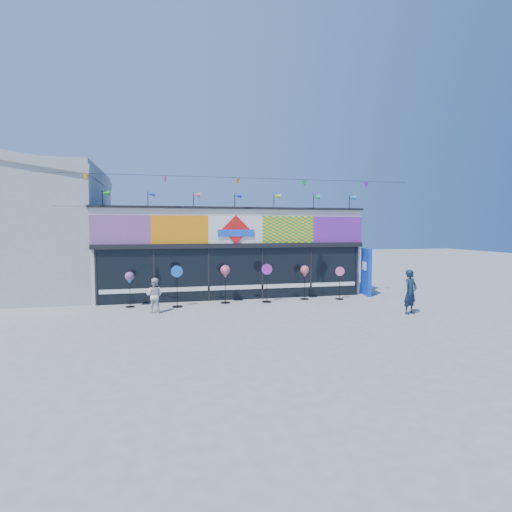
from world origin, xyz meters
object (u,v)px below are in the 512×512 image
object	(u,v)px
spinner_2	(225,273)
child	(154,295)
spinner_4	(305,272)
blue_sign	(366,272)
spinner_1	(177,285)
spinner_3	(267,282)
spinner_0	(130,279)
adult_man	(410,292)
spinner_5	(340,282)

from	to	relation	value
spinner_2	child	xyz separation A→B (m)	(-2.88, -1.30, -0.64)
spinner_4	blue_sign	bearing A→B (deg)	7.80
spinner_1	spinner_3	world-z (taller)	spinner_1
spinner_0	spinner_4	size ratio (longest dim) A/B	0.94
spinner_2	adult_man	distance (m)	7.33
blue_sign	child	world-z (taller)	blue_sign
spinner_2	spinner_3	size ratio (longest dim) A/B	0.98
spinner_4	spinner_1	bearing A→B (deg)	-175.12
spinner_2	spinner_3	bearing A→B (deg)	-6.08
blue_sign	spinner_1	distance (m)	8.85
spinner_1	spinner_3	bearing A→B (deg)	3.40
spinner_0	spinner_1	xyz separation A→B (m)	(1.85, -0.41, -0.26)
blue_sign	child	size ratio (longest dim) A/B	1.69
spinner_3	spinner_4	world-z (taller)	spinner_3
spinner_4	child	xyz separation A→B (m)	(-6.44, -1.37, -0.56)
spinner_2	adult_man	size ratio (longest dim) A/B	0.98
spinner_4	child	distance (m)	6.61
spinner_0	adult_man	size ratio (longest dim) A/B	0.87
spinner_4	spinner_0	bearing A→B (deg)	-179.49
blue_sign	adult_man	bearing A→B (deg)	-86.45
spinner_2	spinner_1	bearing A→B (deg)	-168.42
spinner_3	adult_man	bearing A→B (deg)	-37.51
blue_sign	spinner_4	xyz separation A→B (m)	(-3.23, -0.44, 0.10)
spinner_0	spinner_4	world-z (taller)	spinner_4
spinner_2	blue_sign	bearing A→B (deg)	4.26
spinner_4	spinner_3	bearing A→B (deg)	-172.05
blue_sign	spinner_2	size ratio (longest dim) A/B	1.37
spinner_2	spinner_4	size ratio (longest dim) A/B	1.07
spinner_0	adult_man	bearing A→B (deg)	-19.87
spinner_1	spinner_2	bearing A→B (deg)	11.58
spinner_3	spinner_1	bearing A→B (deg)	-176.60
adult_man	spinner_3	bearing A→B (deg)	120.81
spinner_3	adult_man	world-z (taller)	same
spinner_4	adult_man	world-z (taller)	adult_man
adult_man	spinner_2	bearing A→B (deg)	128.08
blue_sign	spinner_3	size ratio (longest dim) A/B	1.35
spinner_5	adult_man	distance (m)	3.62
spinner_2	adult_man	bearing A→B (deg)	-30.24
spinner_0	adult_man	distance (m)	10.83
spinner_3	spinner_0	bearing A→B (deg)	178.12
blue_sign	spinner_3	distance (m)	5.08
spinner_2	adult_man	world-z (taller)	adult_man
blue_sign	spinner_3	xyz separation A→B (m)	(-5.03, -0.69, -0.24)
spinner_5	adult_man	xyz separation A→B (m)	(1.23, -3.40, 0.05)
child	spinner_0	bearing A→B (deg)	-34.36
spinner_0	spinner_5	size ratio (longest dim) A/B	0.98
spinner_4	adult_man	size ratio (longest dim) A/B	0.92
spinner_4	child	size ratio (longest dim) A/B	1.16
spinner_3	spinner_5	world-z (taller)	spinner_3
spinner_1	adult_man	xyz separation A→B (m)	(8.33, -3.27, -0.06)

